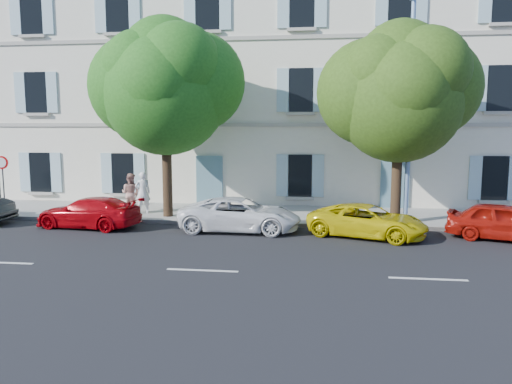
# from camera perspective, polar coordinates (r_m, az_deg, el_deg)

# --- Properties ---
(ground) EXTENTS (90.00, 90.00, 0.00)m
(ground) POSITION_cam_1_polar(r_m,az_deg,el_deg) (17.75, -3.10, -5.29)
(ground) COLOR black
(sidewalk) EXTENTS (36.00, 4.50, 0.15)m
(sidewalk) POSITION_cam_1_polar(r_m,az_deg,el_deg) (22.04, -0.98, -2.55)
(sidewalk) COLOR #A09E96
(sidewalk) RESTS_ON ground
(kerb) EXTENTS (36.00, 0.16, 0.16)m
(kerb) POSITION_cam_1_polar(r_m,az_deg,el_deg) (19.93, -1.90, -3.62)
(kerb) COLOR #9E998E
(kerb) RESTS_ON ground
(building) EXTENTS (28.00, 7.00, 12.00)m
(building) POSITION_cam_1_polar(r_m,az_deg,el_deg) (27.47, 0.80, 11.86)
(building) COLOR silver
(building) RESTS_ON ground
(car_red_coupe) EXTENTS (4.31, 2.20, 1.20)m
(car_red_coupe) POSITION_cam_1_polar(r_m,az_deg,el_deg) (20.50, -18.58, -2.23)
(car_red_coupe) COLOR #A8040C
(car_red_coupe) RESTS_ON ground
(car_white_coupe) EXTENTS (4.60, 2.18, 1.27)m
(car_white_coupe) POSITION_cam_1_polar(r_m,az_deg,el_deg) (18.82, -1.83, -2.58)
(car_white_coupe) COLOR white
(car_white_coupe) RESTS_ON ground
(car_yellow_supercar) EXTENTS (4.59, 3.21, 1.16)m
(car_yellow_supercar) POSITION_cam_1_polar(r_m,az_deg,el_deg) (18.27, 12.62, -3.23)
(car_yellow_supercar) COLOR #D5C109
(car_yellow_supercar) RESTS_ON ground
(car_red_hatchback) EXTENTS (4.12, 2.73, 1.30)m
(car_red_hatchback) POSITION_cam_1_polar(r_m,az_deg,el_deg) (19.31, 26.58, -3.07)
(car_red_hatchback) COLOR #9C1209
(car_red_hatchback) RESTS_ON ground
(tree_left) EXTENTS (5.15, 5.15, 7.98)m
(tree_left) POSITION_cam_1_polar(r_m,az_deg,el_deg) (21.21, -10.33, 11.06)
(tree_left) COLOR #3A2819
(tree_left) RESTS_ON sidewalk
(tree_right) EXTENTS (4.86, 4.86, 7.48)m
(tree_right) POSITION_cam_1_polar(r_m,az_deg,el_deg) (20.06, 16.07, 10.14)
(tree_right) COLOR #3A2819
(tree_right) RESTS_ON sidewalk
(road_sign) EXTENTS (0.58, 0.11, 2.50)m
(road_sign) POSITION_cam_1_polar(r_m,az_deg,el_deg) (24.39, -27.00, 2.06)
(road_sign) COLOR #383A3D
(road_sign) RESTS_ON sidewalk
(street_lamp) EXTENTS (0.35, 1.82, 8.52)m
(street_lamp) POSITION_cam_1_polar(r_m,az_deg,el_deg) (20.00, 17.28, 10.19)
(street_lamp) COLOR #7293BF
(street_lamp) RESTS_ON sidewalk
(pedestrian_a) EXTENTS (0.79, 0.70, 1.82)m
(pedestrian_a) POSITION_cam_1_polar(r_m,az_deg,el_deg) (22.26, -12.81, -0.06)
(pedestrian_a) COLOR white
(pedestrian_a) RESTS_ON sidewalk
(pedestrian_b) EXTENTS (0.93, 0.77, 1.74)m
(pedestrian_b) POSITION_cam_1_polar(r_m,az_deg,el_deg) (22.51, -14.14, -0.13)
(pedestrian_b) COLOR tan
(pedestrian_b) RESTS_ON sidewalk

